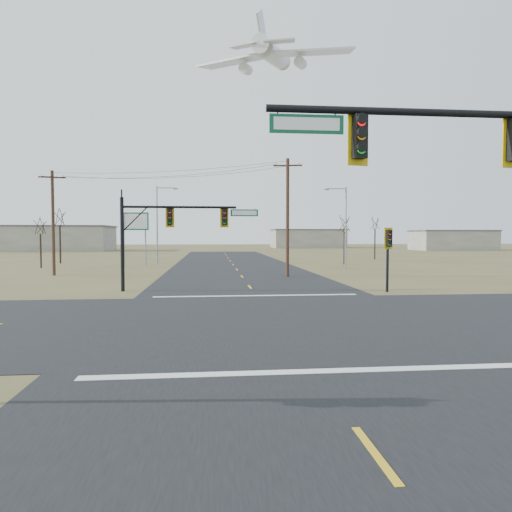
{
  "coord_description": "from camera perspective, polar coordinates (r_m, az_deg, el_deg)",
  "views": [
    {
      "loc": [
        -2.65,
        -19.05,
        3.59
      ],
      "look_at": [
        -0.67,
        1.0,
        2.66
      ],
      "focal_mm": 32.0,
      "sensor_mm": 36.0,
      "label": 1
    }
  ],
  "objects": [
    {
      "name": "ground",
      "position": [
        19.57,
        2.26,
        -7.94
      ],
      "size": [
        320.0,
        320.0,
        0.0
      ],
      "primitive_type": "plane",
      "color": "brown",
      "rests_on": "ground"
    },
    {
      "name": "road_ew",
      "position": [
        19.56,
        2.26,
        -7.92
      ],
      "size": [
        160.0,
        14.0,
        0.02
      ],
      "primitive_type": "cube",
      "color": "black",
      "rests_on": "ground"
    },
    {
      "name": "road_ns",
      "position": [
        19.56,
        2.26,
        -7.91
      ],
      "size": [
        14.0,
        160.0,
        0.02
      ],
      "primitive_type": "cube",
      "color": "black",
      "rests_on": "ground"
    },
    {
      "name": "stop_bar_near",
      "position": [
        12.37,
        7.18,
        -14.11
      ],
      "size": [
        12.0,
        0.4,
        0.01
      ],
      "primitive_type": "cube",
      "color": "silver",
      "rests_on": "road_ns"
    },
    {
      "name": "stop_bar_far",
      "position": [
        26.92,
        0.05,
        -4.97
      ],
      "size": [
        12.0,
        0.4,
        0.01
      ],
      "primitive_type": "cube",
      "color": "silver",
      "rests_on": "road_ns"
    },
    {
      "name": "mast_arm_far",
      "position": [
        29.82,
        -10.13,
        4.05
      ],
      "size": [
        8.82,
        0.49,
        5.99
      ],
      "rotation": [
        0.0,
        0.0,
        0.17
      ],
      "color": "black",
      "rests_on": "ground"
    },
    {
      "name": "pedestal_signal_ne",
      "position": [
        29.67,
        16.24,
        1.42
      ],
      "size": [
        0.61,
        0.52,
        4.09
      ],
      "rotation": [
        0.0,
        0.0,
        0.13
      ],
      "color": "black",
      "rests_on": "ground"
    },
    {
      "name": "utility_pole_near",
      "position": [
        39.21,
        3.96,
        5.02
      ],
      "size": [
        2.45,
        0.56,
        10.11
      ],
      "rotation": [
        0.0,
        0.0,
        -0.18
      ],
      "color": "#492C1F",
      "rests_on": "ground"
    },
    {
      "name": "utility_pole_far",
      "position": [
        44.35,
        -24.03,
        4.01
      ],
      "size": [
        2.25,
        0.56,
        9.3
      ],
      "rotation": [
        0.0,
        0.0,
        0.19
      ],
      "color": "#492C1F",
      "rests_on": "ground"
    },
    {
      "name": "highway_sign",
      "position": [
        56.01,
        -14.93,
        3.39
      ],
      "size": [
        3.34,
        0.47,
        6.28
      ],
      "rotation": [
        0.0,
        0.0,
        -0.12
      ],
      "color": "gray",
      "rests_on": "ground"
    },
    {
      "name": "streetlight_a",
      "position": [
        49.5,
        10.94,
        4.08
      ],
      "size": [
        2.42,
        0.22,
        8.71
      ],
      "rotation": [
        0.0,
        0.0,
        0.0
      ],
      "color": "gray",
      "rests_on": "ground"
    },
    {
      "name": "streetlight_c",
      "position": [
        59.78,
        -12.06,
        4.42
      ],
      "size": [
        2.75,
        0.36,
        9.83
      ],
      "rotation": [
        0.0,
        0.0,
        0.22
      ],
      "color": "gray",
      "rests_on": "ground"
    },
    {
      "name": "bare_tree_a",
      "position": [
        54.95,
        -25.37,
        3.47
      ],
      "size": [
        2.73,
        2.73,
        5.86
      ],
      "rotation": [
        0.0,
        0.0,
        -0.15
      ],
      "color": "black",
      "rests_on": "ground"
    },
    {
      "name": "bare_tree_b",
      "position": [
        63.08,
        -23.34,
        4.55
      ],
      "size": [
        2.98,
        2.98,
        7.44
      ],
      "rotation": [
        0.0,
        0.0,
        -0.02
      ],
      "color": "black",
      "rests_on": "ground"
    },
    {
      "name": "bare_tree_c",
      "position": [
        57.0,
        11.0,
        4.05
      ],
      "size": [
        3.5,
        3.5,
        6.44
      ],
      "rotation": [
        0.0,
        0.0,
        0.36
      ],
      "color": "black",
      "rests_on": "ground"
    },
    {
      "name": "bare_tree_d",
      "position": [
        69.8,
        14.66,
        4.06
      ],
      "size": [
        2.95,
        2.95,
        6.75
      ],
      "rotation": [
        0.0,
        0.0,
        -0.16
      ],
      "color": "black",
      "rests_on": "ground"
    },
    {
      "name": "warehouse_left",
      "position": [
        115.27,
        -24.57,
        1.97
      ],
      "size": [
        28.0,
        14.0,
        5.5
      ],
      "primitive_type": "cube",
      "color": "#A9A596",
      "rests_on": "ground"
    },
    {
      "name": "warehouse_mid",
      "position": [
        131.98,
        6.45,
        2.13
      ],
      "size": [
        20.0,
        12.0,
        5.0
      ],
      "primitive_type": "cube",
      "color": "#A9A596",
      "rests_on": "ground"
    },
    {
      "name": "warehouse_right",
      "position": [
        118.96,
        23.35,
        1.76
      ],
      "size": [
        18.0,
        10.0,
        4.5
      ],
      "primitive_type": "cube",
      "color": "#A9A596",
      "rests_on": "ground"
    },
    {
      "name": "jet_airliner",
      "position": [
        90.02,
        2.11,
        23.86
      ],
      "size": [
        24.73,
        25.28,
        12.09
      ],
      "rotation": [
        0.0,
        -0.18,
        1.17
      ],
      "color": "silver"
    }
  ]
}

